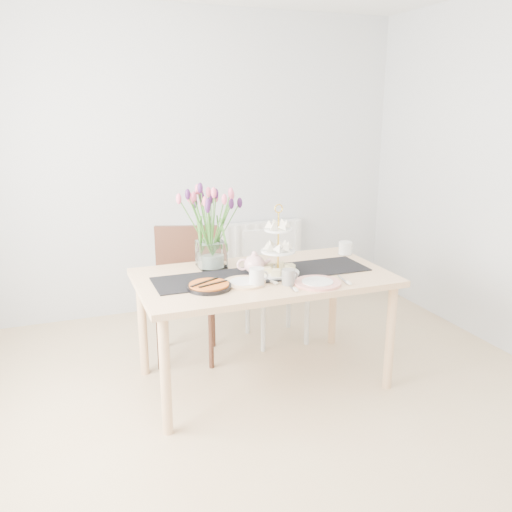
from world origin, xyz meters
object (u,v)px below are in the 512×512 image
object	(u,v)px
tulip_vase	(210,215)
plate_left	(244,283)
chair_white	(273,276)
cream_jug	(345,248)
tart_tin	(209,286)
plate_right	(317,283)
chair_brown	(187,282)
radiator	(241,255)
teapot	(254,264)
dining_table	(263,286)
mug_grey	(288,277)
cake_stand	(278,257)
mug_white	(257,277)

from	to	relation	value
tulip_vase	plate_left	distance (m)	0.54
chair_white	cream_jug	distance (m)	0.65
tart_tin	plate_right	world-z (taller)	tart_tin
chair_brown	tart_tin	size ratio (longest dim) A/B	3.58
radiator	teapot	xyz separation A→B (m)	(-0.43, -1.50, 0.37)
chair_brown	tart_tin	distance (m)	0.79
dining_table	cream_jug	distance (m)	0.78
chair_white	plate_right	size ratio (longest dim) A/B	2.99
chair_brown	mug_grey	bearing A→B (deg)	-45.05
cake_stand	plate_left	size ratio (longest dim) A/B	1.54
cream_jug	mug_grey	distance (m)	0.82
dining_table	tulip_vase	bearing A→B (deg)	133.84
chair_brown	teapot	xyz separation A→B (m)	(0.31, -0.58, 0.26)
mug_grey	plate_right	distance (m)	0.18
tulip_vase	mug_white	size ratio (longest dim) A/B	5.92
mug_grey	radiator	bearing A→B (deg)	66.12
tart_tin	cream_jug	bearing A→B (deg)	18.90
cream_jug	mug_white	distance (m)	0.96
mug_white	radiator	bearing A→B (deg)	65.58
teapot	dining_table	bearing A→B (deg)	-21.02
plate_left	plate_right	distance (m)	0.44
mug_grey	mug_white	size ratio (longest dim) A/B	0.87
mug_white	plate_left	xyz separation A→B (m)	(-0.06, 0.06, -0.05)
cream_jug	mug_white	xyz separation A→B (m)	(-0.85, -0.43, 0.01)
chair_white	plate_right	bearing A→B (deg)	-95.65
tart_tin	plate_right	size ratio (longest dim) A/B	0.92
teapot	plate_left	distance (m)	0.21
cake_stand	cream_jug	bearing A→B (deg)	22.90
chair_brown	cream_jug	distance (m)	1.18
plate_right	mug_grey	bearing A→B (deg)	162.13
tart_tin	tulip_vase	bearing A→B (deg)	71.86
dining_table	cake_stand	size ratio (longest dim) A/B	3.96
mug_grey	mug_white	distance (m)	0.19
dining_table	teapot	xyz separation A→B (m)	(-0.05, 0.03, 0.14)
chair_white	mug_white	size ratio (longest dim) A/B	7.83
radiator	dining_table	distance (m)	1.59
plate_left	dining_table	bearing A→B (deg)	36.17
chair_brown	tulip_vase	world-z (taller)	tulip_vase
plate_right	tart_tin	bearing A→B (deg)	166.95
tulip_vase	dining_table	bearing A→B (deg)	-46.16
chair_brown	cream_jug	world-z (taller)	chair_brown
dining_table	plate_left	world-z (taller)	plate_left
dining_table	teapot	size ratio (longest dim) A/B	7.48
chair_white	teapot	xyz separation A→B (m)	(-0.40, -0.65, 0.32)
chair_brown	cake_stand	distance (m)	0.84
cream_jug	tart_tin	xyz separation A→B (m)	(-1.14, -0.39, -0.03)
chair_white	tart_tin	world-z (taller)	chair_white
tulip_vase	teapot	bearing A→B (deg)	-48.62
chair_brown	cake_stand	size ratio (longest dim) A/B	2.34
tart_tin	mug_white	bearing A→B (deg)	-9.01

